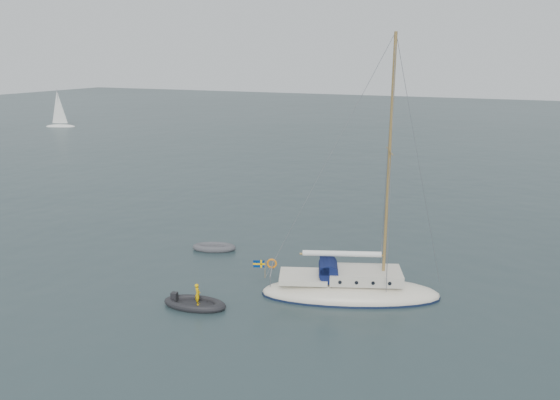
% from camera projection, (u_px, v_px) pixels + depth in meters
% --- Properties ---
extents(ground, '(300.00, 300.00, 0.00)m').
position_uv_depth(ground, '(312.00, 275.00, 33.01)').
color(ground, black).
rests_on(ground, ground).
extents(sailboat, '(10.30, 3.08, 14.66)m').
position_uv_depth(sailboat, '(351.00, 278.00, 29.82)').
color(sailboat, beige).
rests_on(sailboat, ground).
extents(dinghy, '(2.98, 1.35, 0.43)m').
position_uv_depth(dinghy, '(214.00, 247.00, 37.23)').
color(dinghy, '#4B4C50').
rests_on(dinghy, ground).
extents(rib, '(3.47, 1.58, 1.35)m').
position_uv_depth(rib, '(195.00, 303.00, 28.82)').
color(rib, black).
rests_on(rib, ground).
extents(distant_yacht_a, '(5.48, 2.92, 7.26)m').
position_uv_depth(distant_yacht_a, '(59.00, 110.00, 100.09)').
color(distant_yacht_a, silver).
rests_on(distant_yacht_a, ground).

